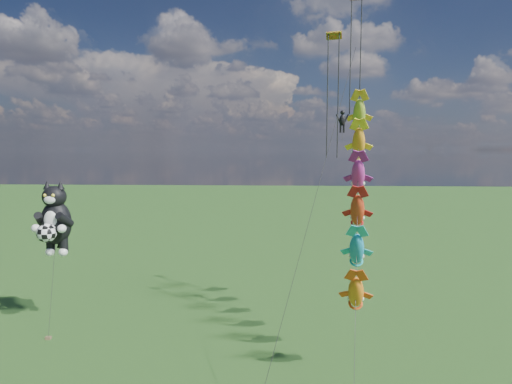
{
  "coord_description": "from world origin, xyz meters",
  "views": [
    {
      "loc": [
        12.9,
        -24.87,
        14.58
      ],
      "look_at": [
        11.03,
        10.16,
        11.12
      ],
      "focal_mm": 30.0,
      "sensor_mm": 36.0,
      "label": 1
    }
  ],
  "objects": [
    {
      "name": "ground",
      "position": [
        0.0,
        0.0,
        0.0
      ],
      "size": [
        300.0,
        300.0,
        0.0
      ],
      "primitive_type": "plane",
      "color": "#12390E"
    },
    {
      "name": "parafoil_rig",
      "position": [
        17.52,
        7.5,
        18.51
      ],
      "size": [
        8.19,
        16.05,
        26.62
      ],
      "rotation": [
        0.0,
        0.0,
        -0.36
      ],
      "color": "brown",
      "rests_on": "ground"
    },
    {
      "name": "fish_windsock_rig",
      "position": [
        18.44,
        5.26,
        11.59
      ],
      "size": [
        3.21,
        15.73,
        20.63
      ],
      "rotation": [
        0.0,
        0.0,
        0.15
      ],
      "color": "brown",
      "rests_on": "ground"
    },
    {
      "name": "cat_kite_rig",
      "position": [
        -5.38,
        8.67,
        9.0
      ],
      "size": [
        2.82,
        4.32,
        12.07
      ],
      "rotation": [
        0.0,
        0.0,
        0.18
      ],
      "color": "brown",
      "rests_on": "ground"
    }
  ]
}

